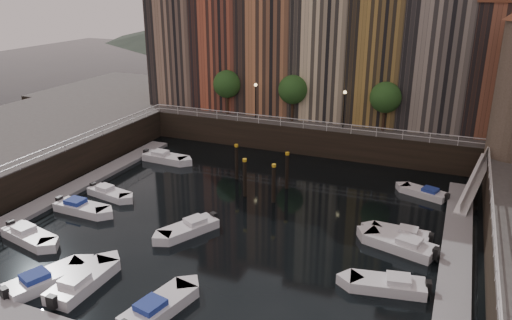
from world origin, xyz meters
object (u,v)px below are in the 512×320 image
at_px(boat_left_0, 29,236).
at_px(boat_left_2, 109,193).
at_px(gangway, 475,181).
at_px(boat_left_1, 81,208).
at_px(mooring_pilings, 260,174).

height_order(boat_left_0, boat_left_2, boat_left_0).
relative_size(gangway, boat_left_1, 1.70).
height_order(gangway, boat_left_0, gangway).
bearing_deg(mooring_pilings, boat_left_2, -152.08).
bearing_deg(mooring_pilings, boat_left_1, -141.06).
xyz_separation_m(boat_left_1, boat_left_2, (0.14, 3.39, -0.04)).
xyz_separation_m(gangway, boat_left_2, (-29.41, -11.12, -1.58)).
distance_m(gangway, mooring_pilings, 18.29).
relative_size(boat_left_0, boat_left_1, 1.02).
height_order(boat_left_1, boat_left_2, boat_left_1).
relative_size(gangway, boat_left_2, 1.86).
bearing_deg(boat_left_2, mooring_pilings, 38.47).
height_order(boat_left_0, boat_left_1, boat_left_1).
height_order(gangway, boat_left_1, gangway).
distance_m(boat_left_0, boat_left_1, 5.26).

